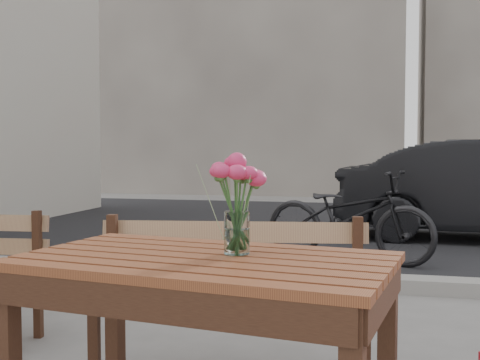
% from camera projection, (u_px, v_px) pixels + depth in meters
% --- Properties ---
extents(street, '(30.00, 8.12, 0.12)m').
position_uv_depth(street, '(338.00, 246.00, 7.11)').
color(street, black).
rests_on(street, ground).
extents(backdrop_buildings, '(15.50, 4.00, 8.00)m').
position_uv_depth(backdrop_buildings, '(371.00, 57.00, 15.95)').
color(backdrop_buildings, slate).
rests_on(backdrop_buildings, ground).
extents(main_table, '(1.39, 0.94, 0.80)m').
position_uv_depth(main_table, '(204.00, 293.00, 2.13)').
color(main_table, brown).
rests_on(main_table, ground).
extents(main_bench, '(1.42, 0.62, 0.85)m').
position_uv_depth(main_bench, '(232.00, 280.00, 3.00)').
color(main_bench, '#9F7052').
rests_on(main_bench, ground).
extents(main_vase, '(0.20, 0.20, 0.36)m').
position_uv_depth(main_vase, '(237.00, 191.00, 2.16)').
color(main_vase, white).
rests_on(main_vase, main_table).
extents(bicycle, '(1.93, 1.13, 0.96)m').
position_uv_depth(bicycle, '(348.00, 216.00, 6.23)').
color(bicycle, black).
rests_on(bicycle, ground).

